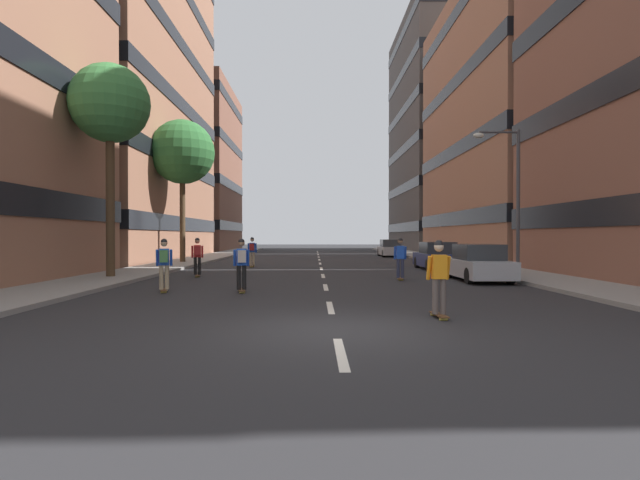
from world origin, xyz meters
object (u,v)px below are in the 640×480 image
Objects in this scene: parked_car_near at (478,264)px; street_tree_mid at (182,153)px; skater_3 at (197,255)px; skater_2 at (252,250)px; skater_4 at (400,257)px; skater_5 at (164,262)px; streetlamp_right at (510,186)px; street_tree_near at (110,105)px; parked_car_far at (390,249)px; parked_car_mid at (437,257)px; skater_0 at (439,275)px; skater_1 at (241,262)px.

parked_car_near is 0.47× the size of street_tree_mid.
skater_2 is at bearing 76.52° from skater_3.
skater_5 is (-8.62, -4.34, 0.03)m from skater_4.
street_tree_near is at bearing -176.76° from streetlamp_right.
skater_5 is at bearing -87.01° from skater_3.
parked_car_far is at bearing 35.20° from street_tree_mid.
parked_car_mid is 16.37m from skater_0.
skater_4 is at bearing -49.18° from skater_2.
skater_0 is 1.00× the size of skater_1.
parked_car_mid is 2.47× the size of skater_2.
streetlamp_right reaches higher than skater_2.
street_tree_mid reaches higher than parked_car_near.
skater_2 is 11.17m from skater_4.
parked_car_mid is 2.47× the size of skater_1.
street_tree_near is 5.09× the size of skater_2.
street_tree_mid is at bearing 90.00° from street_tree_near.
skater_0 is at bearing -96.93° from parked_car_far.
skater_5 reaches higher than parked_car_mid.
skater_1 is (6.31, -16.47, -6.35)m from street_tree_mid.
skater_2 is at bearing -125.84° from parked_car_far.
parked_car_near is 13.71m from skater_2.
skater_1 and skater_3 have the same top height.
skater_1 is 1.00× the size of skater_2.
parked_car_near is at bearing -138.56° from streetlamp_right.
skater_4 is at bearing -164.77° from streetlamp_right.
skater_0 and skater_1 have the same top height.
skater_5 is (-2.58, 0.13, 0.00)m from skater_1.
skater_1 is at bearing -143.48° from skater_4.
skater_1 reaches higher than parked_car_mid.
parked_car_near is 3.18m from skater_4.
street_tree_near is 5.09× the size of skater_1.
streetlamp_right reaches higher than skater_4.
street_tree_near reaches higher than parked_car_near.
parked_car_near is at bearing -38.69° from street_tree_mid.
skater_3 is (3.41, -10.34, -6.35)m from street_tree_mid.
parked_car_near is 2.47× the size of skater_5.
skater_0 is at bearing -61.84° from street_tree_mid.
streetlamp_right is 3.65× the size of skater_5.
skater_5 is (-7.82, 5.22, 0.03)m from skater_0.
skater_4 is at bearing 85.20° from skater_0.
streetlamp_right is 14.70m from skater_2.
street_tree_near is at bearing 178.02° from skater_4.
skater_1 is 1.00× the size of skater_3.
skater_0 is 19.16m from skater_2.
parked_car_mid is at bearing 42.17° from skater_5.
skater_4 is at bearing -116.48° from parked_car_mid.
streetlamp_right reaches higher than parked_car_far.
parked_car_far is 17.85m from skater_2.
street_tree_near is 5.09× the size of skater_5.
street_tree_near reaches higher than skater_4.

